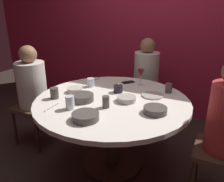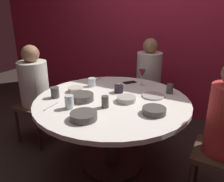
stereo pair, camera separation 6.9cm
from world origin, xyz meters
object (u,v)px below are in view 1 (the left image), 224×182
at_px(bowl_salad_center, 155,110).
at_px(dinner_plate, 153,95).
at_px(cell_phone, 128,82).
at_px(cup_by_left_diner, 106,102).
at_px(bowl_rice_portion, 82,98).
at_px(candle_holder, 118,89).
at_px(bowl_small_white, 85,116).
at_px(wine_glass, 141,74).
at_px(cup_far_edge, 70,103).
at_px(cup_center_front, 91,82).
at_px(bowl_serving_large, 126,99).
at_px(seated_diner_left, 32,85).
at_px(dining_table, 112,112).
at_px(seated_diner_back, 146,73).
at_px(cup_near_candle, 54,93).
at_px(cup_by_right_diner, 169,88).
at_px(bowl_sauce_side, 75,90).

bearing_deg(bowl_salad_center, dinner_plate, 109.72).
xyz_separation_m(cell_phone, cup_by_left_diner, (0.09, -0.70, 0.05)).
xyz_separation_m(bowl_salad_center, bowl_rice_portion, (-0.66, -0.05, 0.01)).
bearing_deg(dinner_plate, cell_phone, 142.88).
xyz_separation_m(candle_holder, bowl_salad_center, (0.46, -0.30, -0.01)).
distance_m(bowl_small_white, bowl_rice_portion, 0.37).
bearing_deg(bowl_salad_center, candle_holder, 147.47).
xyz_separation_m(wine_glass, cup_far_edge, (-0.32, -0.84, -0.07)).
distance_m(bowl_small_white, cup_center_front, 0.76).
bearing_deg(bowl_serving_large, seated_diner_left, -179.35).
bearing_deg(bowl_rice_portion, candle_holder, 59.77).
xyz_separation_m(seated_diner_left, wine_glass, (1.09, 0.49, 0.14)).
height_order(cell_phone, bowl_rice_portion, bowl_rice_portion).
distance_m(dining_table, cell_phone, 0.54).
bearing_deg(seated_diner_left, seated_diner_back, 45.41).
height_order(bowl_serving_large, bowl_small_white, bowl_small_white).
xyz_separation_m(bowl_serving_large, cup_center_front, (-0.50, 0.21, 0.02)).
bearing_deg(dinner_plate, cup_center_front, -178.25).
xyz_separation_m(dining_table, bowl_small_white, (-0.00, -0.45, 0.16)).
bearing_deg(cell_phone, wine_glass, 28.87).
bearing_deg(dining_table, bowl_serving_large, 5.29).
bearing_deg(cup_far_edge, bowl_rice_portion, 91.55).
height_order(cell_phone, bowl_salad_center, bowl_salad_center).
bearing_deg(dinner_plate, cup_by_left_diner, -123.29).
bearing_deg(dinner_plate, bowl_serving_large, -127.93).
height_order(seated_diner_back, cup_center_front, seated_diner_back).
bearing_deg(seated_diner_left, dinner_plate, 10.37).
bearing_deg(cup_center_front, cup_far_edge, -76.03).
bearing_deg(cup_near_candle, dinner_plate, 29.58).
height_order(dinner_plate, bowl_small_white, bowl_small_white).
bearing_deg(seated_diner_left, wine_glass, 24.31).
relative_size(bowl_salad_center, bowl_rice_portion, 0.92).
relative_size(wine_glass, dinner_plate, 0.84).
bearing_deg(cup_by_right_diner, cup_by_left_diner, -123.45).
bearing_deg(cup_near_candle, bowl_serving_large, 20.13).
xyz_separation_m(cup_by_right_diner, cup_far_edge, (-0.65, -0.75, 0.01)).
distance_m(seated_diner_left, candle_holder, 0.99).
relative_size(dinner_plate, cup_by_right_diner, 2.27).
relative_size(seated_diner_left, candle_holder, 12.24).
bearing_deg(cup_by_left_diner, seated_diner_back, 91.67).
relative_size(seated_diner_left, bowl_salad_center, 6.04).
distance_m(dinner_plate, bowl_sauce_side, 0.77).
relative_size(wine_glass, bowl_sauce_side, 1.17).
distance_m(bowl_small_white, cup_far_edge, 0.25).
distance_m(bowl_sauce_side, cup_center_front, 0.23).
bearing_deg(dinner_plate, dining_table, -142.83).
distance_m(bowl_sauce_side, cup_near_candle, 0.23).
xyz_separation_m(bowl_salad_center, cup_by_left_diner, (-0.40, -0.08, 0.03)).
relative_size(seated_diner_back, cup_near_candle, 11.37).
xyz_separation_m(bowl_rice_portion, cup_near_candle, (-0.26, -0.06, 0.02)).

